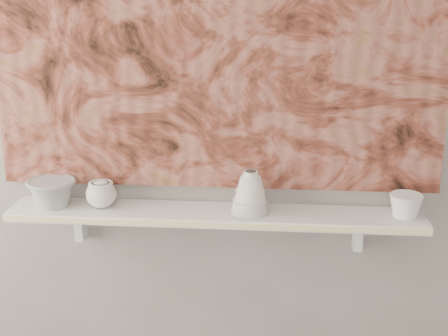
# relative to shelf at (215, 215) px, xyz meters

# --- Properties ---
(wall_back) EXTENTS (3.60, 0.00, 3.60)m
(wall_back) POSITION_rel_shelf_xyz_m (0.00, 0.09, 0.44)
(wall_back) COLOR gray
(wall_back) RESTS_ON floor
(shelf) EXTENTS (1.40, 0.18, 0.03)m
(shelf) POSITION_rel_shelf_xyz_m (0.00, 0.00, 0.00)
(shelf) COLOR silver
(shelf) RESTS_ON wall_back
(shelf_stripe) EXTENTS (1.40, 0.01, 0.02)m
(shelf_stripe) POSITION_rel_shelf_xyz_m (0.00, -0.09, 0.00)
(shelf_stripe) COLOR #F0E6A0
(shelf_stripe) RESTS_ON shelf
(bracket_left) EXTENTS (0.03, 0.06, 0.12)m
(bracket_left) POSITION_rel_shelf_xyz_m (-0.49, 0.06, -0.07)
(bracket_left) COLOR silver
(bracket_left) RESTS_ON wall_back
(bracket_right) EXTENTS (0.03, 0.06, 0.12)m
(bracket_right) POSITION_rel_shelf_xyz_m (0.49, 0.06, -0.07)
(bracket_right) COLOR silver
(bracket_right) RESTS_ON wall_back
(painting) EXTENTS (1.50, 0.02, 1.10)m
(painting) POSITION_rel_shelf_xyz_m (0.00, 0.08, 0.62)
(painting) COLOR brown
(painting) RESTS_ON wall_back
(house_motif) EXTENTS (0.09, 0.00, 0.08)m
(house_motif) POSITION_rel_shelf_xyz_m (0.45, 0.07, 0.32)
(house_motif) COLOR black
(house_motif) RESTS_ON painting
(bowl_grey) EXTENTS (0.19, 0.19, 0.10)m
(bowl_grey) POSITION_rel_shelf_xyz_m (-0.56, 0.00, 0.06)
(bowl_grey) COLOR #959592
(bowl_grey) RESTS_ON shelf
(cup_cream) EXTENTS (0.13, 0.13, 0.09)m
(cup_cream) POSITION_rel_shelf_xyz_m (-0.39, 0.00, 0.06)
(cup_cream) COLOR silver
(cup_cream) RESTS_ON shelf
(bell_vessel) EXTENTS (0.15, 0.15, 0.14)m
(bell_vessel) POSITION_rel_shelf_xyz_m (0.12, 0.00, 0.09)
(bell_vessel) COLOR silver
(bell_vessel) RESTS_ON shelf
(bowl_white) EXTENTS (0.14, 0.14, 0.08)m
(bowl_white) POSITION_rel_shelf_xyz_m (0.63, 0.00, 0.05)
(bowl_white) COLOR white
(bowl_white) RESTS_ON shelf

